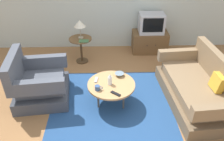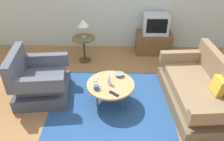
{
  "view_description": "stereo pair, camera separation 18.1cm",
  "coord_description": "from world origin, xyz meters",
  "px_view_note": "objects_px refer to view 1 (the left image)",
  "views": [
    {
      "loc": [
        -0.15,
        -3.21,
        2.83
      ],
      "look_at": [
        -0.05,
        0.25,
        0.55
      ],
      "focal_mm": 36.6,
      "sensor_mm": 36.0,
      "label": 1
    },
    {
      "loc": [
        0.03,
        -3.21,
        2.83
      ],
      "look_at": [
        -0.05,
        0.25,
        0.55
      ],
      "focal_mm": 36.6,
      "sensor_mm": 36.0,
      "label": 2
    }
  ],
  "objects_px": {
    "mug": "(98,88)",
    "tv_remote_silver": "(96,80)",
    "side_table": "(81,45)",
    "tv_stand": "(150,42)",
    "table_lamp": "(80,24)",
    "tv_remote_dark": "(116,94)",
    "bowl": "(119,74)",
    "couch": "(198,89)",
    "book": "(84,41)",
    "vase": "(110,79)",
    "television": "(151,23)",
    "armchair": "(38,84)",
    "coffee_table": "(111,85)"
  },
  "relations": [
    {
      "from": "mug",
      "to": "tv_remote_silver",
      "type": "relative_size",
      "value": 0.84
    },
    {
      "from": "tv_remote_silver",
      "to": "side_table",
      "type": "bearing_deg",
      "value": -157.03
    },
    {
      "from": "tv_stand",
      "to": "table_lamp",
      "type": "relative_size",
      "value": 2.07
    },
    {
      "from": "tv_remote_dark",
      "to": "bowl",
      "type": "bearing_deg",
      "value": 118.86
    },
    {
      "from": "couch",
      "to": "mug",
      "type": "xyz_separation_m",
      "value": [
        -1.81,
        -0.17,
        0.19
      ]
    },
    {
      "from": "tv_remote_silver",
      "to": "couch",
      "type": "bearing_deg",
      "value": 93.73
    },
    {
      "from": "book",
      "to": "bowl",
      "type": "bearing_deg",
      "value": -54.79
    },
    {
      "from": "vase",
      "to": "bowl",
      "type": "xyz_separation_m",
      "value": [
        0.18,
        0.25,
        -0.07
      ]
    },
    {
      "from": "side_table",
      "to": "vase",
      "type": "relative_size",
      "value": 2.83
    },
    {
      "from": "side_table",
      "to": "tv_remote_silver",
      "type": "xyz_separation_m",
      "value": [
        0.39,
        -1.39,
        0.01
      ]
    },
    {
      "from": "tv_stand",
      "to": "tv_remote_silver",
      "type": "distance_m",
      "value": 2.28
    },
    {
      "from": "tv_stand",
      "to": "television",
      "type": "xyz_separation_m",
      "value": [
        0.0,
        -0.01,
        0.5
      ]
    },
    {
      "from": "table_lamp",
      "to": "tv_stand",
      "type": "bearing_deg",
      "value": 15.09
    },
    {
      "from": "vase",
      "to": "book",
      "type": "xyz_separation_m",
      "value": [
        -0.55,
        1.36,
        0.08
      ]
    },
    {
      "from": "tv_stand",
      "to": "bowl",
      "type": "xyz_separation_m",
      "value": [
        -0.86,
        -1.74,
        0.2
      ]
    },
    {
      "from": "armchair",
      "to": "tv_remote_silver",
      "type": "height_order",
      "value": "armchair"
    },
    {
      "from": "side_table",
      "to": "vase",
      "type": "xyz_separation_m",
      "value": [
        0.64,
        -1.52,
        0.1
      ]
    },
    {
      "from": "couch",
      "to": "side_table",
      "type": "height_order",
      "value": "couch"
    },
    {
      "from": "coffee_table",
      "to": "couch",
      "type": "bearing_deg",
      "value": 0.26
    },
    {
      "from": "armchair",
      "to": "side_table",
      "type": "distance_m",
      "value": 1.49
    },
    {
      "from": "side_table",
      "to": "table_lamp",
      "type": "distance_m",
      "value": 0.5
    },
    {
      "from": "coffee_table",
      "to": "vase",
      "type": "relative_size",
      "value": 3.96
    },
    {
      "from": "coffee_table",
      "to": "book",
      "type": "distance_m",
      "value": 1.49
    },
    {
      "from": "television",
      "to": "table_lamp",
      "type": "distance_m",
      "value": 1.74
    },
    {
      "from": "mug",
      "to": "tv_remote_silver",
      "type": "distance_m",
      "value": 0.28
    },
    {
      "from": "tv_remote_dark",
      "to": "book",
      "type": "bearing_deg",
      "value": 149.86
    },
    {
      "from": "tv_stand",
      "to": "bowl",
      "type": "bearing_deg",
      "value": -116.39
    },
    {
      "from": "television",
      "to": "tv_remote_dark",
      "type": "relative_size",
      "value": 3.48
    },
    {
      "from": "bowl",
      "to": "television",
      "type": "bearing_deg",
      "value": 63.5
    },
    {
      "from": "armchair",
      "to": "tv_remote_dark",
      "type": "distance_m",
      "value": 1.49
    },
    {
      "from": "table_lamp",
      "to": "tv_remote_silver",
      "type": "height_order",
      "value": "table_lamp"
    },
    {
      "from": "tv_remote_dark",
      "to": "tv_remote_silver",
      "type": "bearing_deg",
      "value": 168.38
    },
    {
      "from": "tv_stand",
      "to": "vase",
      "type": "height_order",
      "value": "vase"
    },
    {
      "from": "bowl",
      "to": "couch",
      "type": "bearing_deg",
      "value": -9.63
    },
    {
      "from": "mug",
      "to": "bowl",
      "type": "xyz_separation_m",
      "value": [
        0.39,
        0.41,
        -0.01
      ]
    },
    {
      "from": "couch",
      "to": "tv_remote_dark",
      "type": "xyz_separation_m",
      "value": [
        -1.51,
        -0.29,
        0.15
      ]
    },
    {
      "from": "couch",
      "to": "vase",
      "type": "relative_size",
      "value": 8.89
    },
    {
      "from": "coffee_table",
      "to": "tv_remote_silver",
      "type": "bearing_deg",
      "value": 156.25
    },
    {
      "from": "side_table",
      "to": "bowl",
      "type": "distance_m",
      "value": 1.51
    },
    {
      "from": "table_lamp",
      "to": "mug",
      "type": "xyz_separation_m",
      "value": [
        0.42,
        -1.7,
        -0.46
      ]
    },
    {
      "from": "coffee_table",
      "to": "tv_remote_silver",
      "type": "height_order",
      "value": "tv_remote_silver"
    },
    {
      "from": "armchair",
      "to": "table_lamp",
      "type": "bearing_deg",
      "value": 146.73
    },
    {
      "from": "coffee_table",
      "to": "mug",
      "type": "height_order",
      "value": "mug"
    },
    {
      "from": "television",
      "to": "tv_remote_silver",
      "type": "relative_size",
      "value": 3.8
    },
    {
      "from": "bowl",
      "to": "tv_remote_dark",
      "type": "distance_m",
      "value": 0.54
    },
    {
      "from": "table_lamp",
      "to": "vase",
      "type": "xyz_separation_m",
      "value": [
        0.63,
        -1.54,
        -0.4
      ]
    },
    {
      "from": "mug",
      "to": "vase",
      "type": "bearing_deg",
      "value": 36.52
    },
    {
      "from": "armchair",
      "to": "book",
      "type": "relative_size",
      "value": 4.86
    },
    {
      "from": "armchair",
      "to": "side_table",
      "type": "bearing_deg",
      "value": 146.59
    },
    {
      "from": "tv_stand",
      "to": "television",
      "type": "relative_size",
      "value": 1.45
    }
  ]
}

